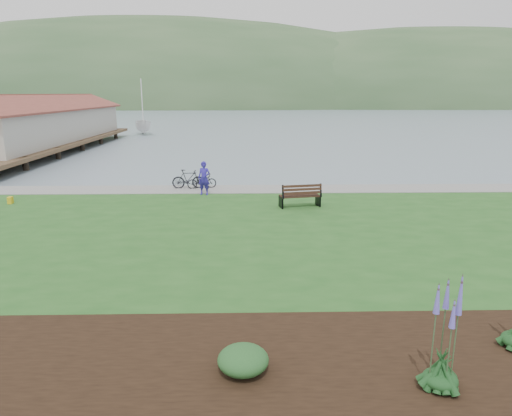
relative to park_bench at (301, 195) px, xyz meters
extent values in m
plane|color=slate|center=(-2.11, -2.83, -0.97)|extent=(600.00, 600.00, 0.00)
cube|color=#21521D|center=(-2.11, -4.83, -0.77)|extent=(34.00, 20.00, 0.40)
cube|color=gray|center=(-2.11, 4.07, -0.55)|extent=(34.00, 2.20, 0.03)
cube|color=black|center=(0.89, -12.63, -0.55)|extent=(24.00, 4.40, 0.04)
cube|color=#4C3826|center=(-22.11, 23.17, -0.12)|extent=(8.00, 36.00, 0.30)
cube|color=#B2ADA3|center=(-22.11, 25.17, 1.53)|extent=(6.40, 28.00, 3.00)
cube|color=black|center=(-0.02, 0.12, -0.05)|extent=(1.92, 0.96, 0.06)
cube|color=black|center=(0.04, -0.22, 0.29)|extent=(1.83, 0.50, 0.57)
cube|color=black|center=(-0.90, -0.04, -0.32)|extent=(0.18, 0.63, 0.50)
cube|color=black|center=(0.86, 0.28, -0.32)|extent=(0.18, 0.63, 0.50)
imported|color=#3123A0|center=(-4.65, 2.83, 0.44)|extent=(0.82, 0.64, 2.03)
imported|color=black|center=(-4.92, 4.37, -0.15)|extent=(0.97, 1.71, 0.84)
imported|color=black|center=(-5.66, 4.37, -0.04)|extent=(0.64, 1.80, 1.06)
imported|color=silver|center=(-16.41, 43.14, -0.97)|extent=(11.40, 11.50, 23.58)
cube|color=gold|center=(-13.71, 1.04, -0.41)|extent=(0.23, 0.32, 0.32)
ellipsoid|color=#153A19|center=(0.90, -13.32, -0.38)|extent=(0.62, 0.62, 0.31)
cone|color=#5146A3|center=(0.90, -13.32, 0.79)|extent=(0.36, 0.36, 2.02)
ellipsoid|color=#1E4C21|center=(-2.59, -12.78, -0.29)|extent=(0.96, 0.96, 0.48)
camera|label=1|loc=(-2.52, -20.31, 4.53)|focal=32.00mm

